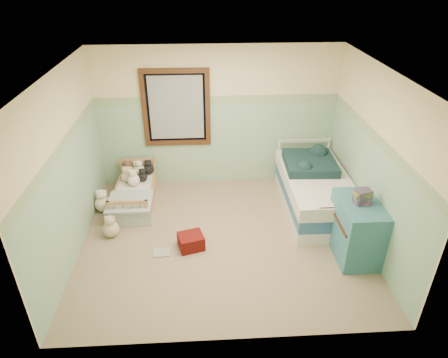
{
  "coord_description": "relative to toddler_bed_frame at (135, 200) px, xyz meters",
  "views": [
    {
      "loc": [
        -0.26,
        -4.73,
        3.72
      ],
      "look_at": [
        0.04,
        0.35,
        0.83
      ],
      "focal_mm": 31.65,
      "sensor_mm": 36.0,
      "label": 1
    }
  ],
  "objects": [
    {
      "name": "wall_back",
      "position": [
        1.46,
        0.75,
        1.17
      ],
      "size": [
        4.2,
        0.04,
        2.5
      ],
      "primitive_type": "cube",
      "color": "beige",
      "rests_on": "floor"
    },
    {
      "name": "window_frame",
      "position": [
        0.76,
        0.71,
        1.37
      ],
      "size": [
        1.16,
        0.06,
        1.36
      ],
      "primitive_type": "cube",
      "color": "#3D1D11",
      "rests_on": "wall_back"
    },
    {
      "name": "twin_mattress",
      "position": [
        3.01,
        -0.36,
        0.47
      ],
      "size": [
        0.99,
        1.95,
        0.22
      ],
      "primitive_type": "cube",
      "color": "white",
      "rests_on": "twin_boxspring"
    },
    {
      "name": "window_blinds",
      "position": [
        0.76,
        0.72,
        1.37
      ],
      "size": [
        0.92,
        0.01,
        1.12
      ],
      "primitive_type": "cube",
      "color": "#B5B5B2",
      "rests_on": "window_frame"
    },
    {
      "name": "twin_boxspring",
      "position": [
        3.01,
        -0.36,
        0.25
      ],
      "size": [
        0.96,
        1.91,
        0.22
      ],
      "primitive_type": "cube",
      "color": "navy",
      "rests_on": "twin_bed_frame"
    },
    {
      "name": "extra_plush_1",
      "position": [
        -0.0,
        0.13,
        0.31
      ],
      "size": [
        0.21,
        0.21,
        0.21
      ],
      "primitive_type": "sphere",
      "color": "white",
      "rests_on": "toddler_mattress"
    },
    {
      "name": "floor",
      "position": [
        1.46,
        -1.05,
        -0.09
      ],
      "size": [
        4.2,
        3.6,
        0.02
      ],
      "primitive_type": "cube",
      "color": "#7D6B4F",
      "rests_on": "ground"
    },
    {
      "name": "dresser",
      "position": [
        3.28,
        -1.5,
        0.35
      ],
      "size": [
        0.54,
        0.86,
        0.86
      ],
      "primitive_type": "cube",
      "color": "teal",
      "rests_on": "floor"
    },
    {
      "name": "plush_floor_cream",
      "position": [
        -0.49,
        -0.18,
        0.05
      ],
      "size": [
        0.27,
        0.27,
        0.27
      ],
      "primitive_type": "sphere",
      "color": "white",
      "rests_on": "floor"
    },
    {
      "name": "toddler_bed_frame",
      "position": [
        0.0,
        0.0,
        0.0
      ],
      "size": [
        0.64,
        1.29,
        0.17
      ],
      "primitive_type": "cube",
      "color": "#9F6A3E",
      "rests_on": "floor"
    },
    {
      "name": "patchwork_quilt",
      "position": [
        0.0,
        -0.4,
        0.22
      ],
      "size": [
        0.7,
        0.64,
        0.03
      ],
      "primitive_type": "cube",
      "color": "#6D9BC6",
      "rests_on": "toddler_mattress"
    },
    {
      "name": "wall_right",
      "position": [
        3.56,
        -1.05,
        1.17
      ],
      "size": [
        0.04,
        3.6,
        2.5
      ],
      "primitive_type": "cube",
      "color": "beige",
      "rests_on": "floor"
    },
    {
      "name": "wall_left",
      "position": [
        -0.64,
        -1.05,
        1.17
      ],
      "size": [
        0.04,
        3.6,
        2.5
      ],
      "primitive_type": "cube",
      "color": "beige",
      "rests_on": "floor"
    },
    {
      "name": "ceiling",
      "position": [
        1.46,
        -1.05,
        2.43
      ],
      "size": [
        4.2,
        3.6,
        0.02
      ],
      "primitive_type": "cube",
      "color": "silver",
      "rests_on": "wall_back"
    },
    {
      "name": "floor_book",
      "position": [
        0.56,
        -1.34,
        -0.07
      ],
      "size": [
        0.26,
        0.2,
        0.02
      ],
      "primitive_type": "cube",
      "rotation": [
        0.0,
        0.0,
        0.07
      ],
      "color": "gold",
      "rests_on": "floor"
    },
    {
      "name": "book_stack",
      "position": [
        3.28,
        -1.49,
        0.87
      ],
      "size": [
        0.23,
        0.2,
        0.2
      ],
      "primitive_type": "cube",
      "rotation": [
        0.0,
        0.0,
        0.24
      ],
      "color": "#4D2B32",
      "rests_on": "dresser"
    },
    {
      "name": "wall_front",
      "position": [
        1.46,
        -2.85,
        1.17
      ],
      "size": [
        4.2,
        0.04,
        2.5
      ],
      "primitive_type": "cube",
      "color": "beige",
      "rests_on": "floor"
    },
    {
      "name": "plush_bed_white",
      "position": [
        0.05,
        0.5,
        0.3
      ],
      "size": [
        0.19,
        0.19,
        0.19
      ],
      "primitive_type": "sphere",
      "color": "silver",
      "rests_on": "toddler_mattress"
    },
    {
      "name": "extra_plush_4",
      "position": [
        -0.14,
        0.54,
        0.29
      ],
      "size": [
        0.18,
        0.18,
        0.18
      ],
      "primitive_type": "sphere",
      "color": "brown",
      "rests_on": "toddler_mattress"
    },
    {
      "name": "toddler_mattress",
      "position": [
        0.0,
        0.0,
        0.14
      ],
      "size": [
        0.59,
        1.23,
        0.12
      ],
      "primitive_type": "cube",
      "color": "white",
      "rests_on": "toddler_bed_frame"
    },
    {
      "name": "extra_plush_0",
      "position": [
        -0.0,
        0.53,
        0.29
      ],
      "size": [
        0.18,
        0.18,
        0.18
      ],
      "primitive_type": "sphere",
      "color": "silver",
      "rests_on": "toddler_mattress"
    },
    {
      "name": "plush_bed_brown",
      "position": [
        -0.15,
        0.5,
        0.3
      ],
      "size": [
        0.2,
        0.2,
        0.2
      ],
      "primitive_type": "sphere",
      "color": "brown",
      "rests_on": "toddler_mattress"
    },
    {
      "name": "extra_plush_2",
      "position": [
        -0.15,
        0.28,
        0.3
      ],
      "size": [
        0.2,
        0.2,
        0.2
      ],
      "primitive_type": "sphere",
      "color": "beige",
      "rests_on": "toddler_mattress"
    },
    {
      "name": "extra_plush_3",
      "position": [
        0.21,
        0.54,
        0.3
      ],
      "size": [
        0.19,
        0.19,
        0.19
      ],
      "primitive_type": "sphere",
      "color": "black",
      "rests_on": "toddler_mattress"
    },
    {
      "name": "twin_bed_frame",
      "position": [
        3.01,
        -0.36,
        0.03
      ],
      "size": [
        0.96,
        1.91,
        0.22
      ],
      "primitive_type": "cube",
      "color": "white",
      "rests_on": "floor"
    },
    {
      "name": "red_pillow",
      "position": [
        0.98,
        -1.23,
        0.03
      ],
      "size": [
        0.42,
        0.39,
        0.22
      ],
      "primitive_type": "cube",
      "rotation": [
        0.0,
        0.0,
        0.28
      ],
      "color": "#A01811",
      "rests_on": "floor"
    },
    {
      "name": "plush_bed_tan",
      "position": [
        -0.1,
        0.28,
        0.3
      ],
      "size": [
        0.19,
        0.19,
        0.19
      ],
      "primitive_type": "sphere",
      "color": "beige",
      "rests_on": "toddler_mattress"
    },
    {
      "name": "wainscot_mint",
      "position": [
        1.46,
        0.74,
        0.67
      ],
      "size": [
        4.2,
        0.01,
        1.5
      ],
      "primitive_type": "cube",
      "color": "#91B297",
      "rests_on": "floor"
    },
    {
      "name": "teal_blanket",
      "position": [
        2.96,
        -0.06,
        0.65
      ],
      "size": [
        0.85,
        0.9,
        0.14
      ],
      "primitive_type": "cube",
      "rotation": [
        0.0,
        0.0,
        -0.04
      ],
      "color": "black",
      "rests_on": "twin_mattress"
    },
    {
      "name": "border_strip",
      "position": [
        1.46,
        0.74,
        1.49
      ],
      "size": [
        4.2,
        0.01,
        0.15
      ],
      "primitive_type": "cube",
      "color": "#567F59",
      "rests_on": "wall_back"
    },
    {
      "name": "plush_floor_tan",
      "position": [
        -0.23,
        -0.88,
        0.04
      ],
      "size": [
        0.25,
        0.25,
        0.25
      ],
      "primitive_type": "sphere",
      "color": "beige",
      "rests_on": "floor"
    },
    {
      "name": "plush_bed_dark",
      "position": [
        0.13,
        0.28,
        0.29
      ],
      "size": [
        0.17,
        0.17,
        0.17
      ],
      "primitive_type": "sphere",
      "color": "black",
      "rests_on": "toddler_mattress"
    }
  ]
}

